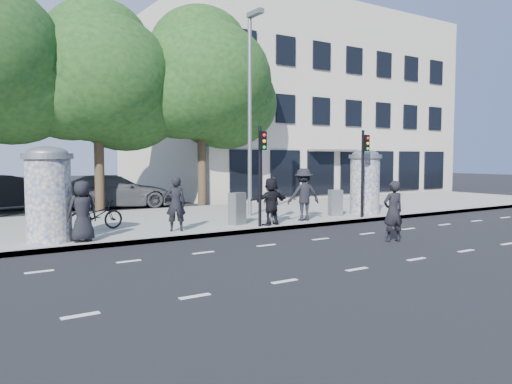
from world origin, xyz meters
TOP-DOWN VIEW (x-y plane):
  - ground at (0.00, 0.00)m, footprint 120.00×120.00m
  - sidewalk at (0.00, 7.50)m, footprint 40.00×8.00m
  - curb at (0.00, 3.55)m, footprint 40.00×0.10m
  - lane_dash_near at (0.00, -2.20)m, footprint 32.00×0.12m
  - lane_dash_far at (0.00, 1.40)m, footprint 32.00×0.12m
  - ad_column_left at (-7.20, 4.50)m, footprint 1.36×1.36m
  - ad_column_right at (5.20, 4.70)m, footprint 1.36×1.36m
  - traffic_pole_near at (-0.60, 3.79)m, footprint 0.22×0.31m
  - traffic_pole_far at (4.20, 3.79)m, footprint 0.22×0.31m
  - street_lamp at (0.80, 6.63)m, footprint 0.25×0.93m
  - tree_near_left at (-3.50, 12.70)m, footprint 6.80×6.80m
  - tree_center at (1.50, 12.30)m, footprint 7.00×7.00m
  - building at (12.00, 19.99)m, footprint 20.30×15.85m
  - ped_a at (-6.42, 4.00)m, footprint 0.87×0.60m
  - ped_b at (-3.43, 4.42)m, footprint 0.74×0.60m
  - ped_d at (1.64, 4.30)m, footprint 1.39×0.99m
  - ped_e at (0.13, 4.12)m, footprint 1.08×0.78m
  - ped_f at (-0.07, 3.94)m, footprint 1.58×0.67m
  - man_road at (1.51, -0.10)m, footprint 0.74×0.57m
  - bicycle at (-5.52, 6.03)m, footprint 0.83×1.87m
  - cabinet_left at (-1.00, 4.69)m, footprint 0.62×0.52m
  - cabinet_right at (3.69, 4.82)m, footprint 0.57×0.48m
  - car_mid at (-6.90, 15.96)m, footprint 2.99×5.32m
  - car_right at (-2.38, 14.21)m, footprint 2.91×5.83m

SIDE VIEW (x-z plane):
  - ground at x=0.00m, z-range 0.00..0.00m
  - lane_dash_near at x=0.00m, z-range 0.00..0.01m
  - lane_dash_far at x=0.00m, z-range 0.00..0.01m
  - sidewalk at x=0.00m, z-range 0.00..0.15m
  - curb at x=0.00m, z-range -0.01..0.15m
  - bicycle at x=-5.52m, z-range 0.15..1.10m
  - cabinet_right at x=3.69m, z-range 0.15..1.19m
  - cabinet_left at x=-1.00m, z-range 0.15..1.27m
  - car_right at x=-2.38m, z-range 0.00..1.63m
  - car_mid at x=-6.90m, z-range 0.00..1.66m
  - man_road at x=1.51m, z-range 0.00..1.81m
  - ped_e at x=0.13m, z-range 0.15..1.80m
  - ped_f at x=-0.07m, z-range 0.15..1.81m
  - ped_a at x=-6.42m, z-range 0.15..1.87m
  - ped_b at x=-3.43m, z-range 0.15..1.89m
  - ped_d at x=1.64m, z-range 0.15..2.09m
  - ad_column_left at x=-7.20m, z-range 0.21..2.86m
  - ad_column_right at x=5.20m, z-range 0.21..2.86m
  - traffic_pole_near at x=-0.60m, z-range 0.53..3.93m
  - traffic_pole_far at x=4.20m, z-range 0.53..3.93m
  - street_lamp at x=0.80m, z-range 0.79..8.79m
  - building at x=12.00m, z-range -0.01..11.99m
  - tree_near_left at x=-3.50m, z-range 1.58..10.55m
  - tree_center at x=1.50m, z-range 1.66..10.96m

